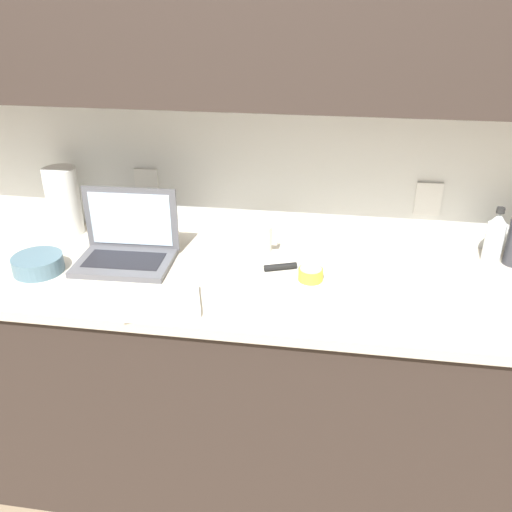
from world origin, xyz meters
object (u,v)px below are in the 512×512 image
Objects in this scene: cutting_board at (305,277)px; paper_towel_roll at (63,201)px; measuring_cup at (259,238)px; laptop at (127,245)px; knife at (290,266)px; bottle_green_soda at (495,238)px; bowl_white at (38,264)px; lemon_half_cut at (311,274)px.

cutting_board is 1.61× the size of paper_towel_roll.
cutting_board is at bearing -45.54° from measuring_cup.
laptop is 1.29× the size of paper_towel_roll.
measuring_cup is 0.75m from paper_towel_roll.
knife is (-0.05, 0.04, 0.01)m from cutting_board.
bottle_green_soda is 1.53m from bowl_white.
laptop is 0.81× the size of cutting_board.
paper_towel_roll is (-0.31, 0.18, 0.07)m from laptop.
cutting_board is 1.54× the size of knife.
measuring_cup is (0.44, 0.14, -0.01)m from laptop.
measuring_cup is 0.44× the size of paper_towel_roll.
bottle_green_soda is 0.80m from measuring_cup.
measuring_cup is (-0.18, 0.18, 0.04)m from cutting_board.
paper_towel_roll is (-0.75, 0.04, 0.08)m from measuring_cup.
cutting_board is at bearing -13.53° from paper_towel_roll.
bowl_white is at bearing -158.88° from measuring_cup.
knife is 1.33× the size of bottle_green_soda.
knife is at bearing 137.42° from lemon_half_cut.
paper_towel_roll is (-1.55, 0.01, 0.04)m from bottle_green_soda.
bottle_green_soda reaches higher than cutting_board.
paper_towel_roll is (-0.93, 0.22, 0.12)m from cutting_board.
measuring_cup is at bearing 111.28° from knife.
bowl_white reaches higher than cutting_board.
cutting_board is at bearing 126.12° from lemon_half_cut.
bottle_green_soda is at bearing 21.20° from lemon_half_cut.
paper_towel_roll reaches higher than bowl_white.
laptop is at bearing -172.13° from bottle_green_soda.
laptop is 0.56m from knife.
laptop reaches higher than knife.
cutting_board is at bearing -161.29° from bottle_green_soda.
cutting_board is 0.07m from knife.
knife is 0.90m from paper_towel_roll.
laptop reaches higher than bottle_green_soda.
measuring_cup is at bearing 133.61° from lemon_half_cut.
lemon_half_cut is (0.63, -0.06, -0.03)m from laptop.
laptop is at bearing -30.57° from paper_towel_roll.
knife is 3.37× the size of lemon_half_cut.
cutting_board is 0.96m from paper_towel_roll.
measuring_cup is 0.69× the size of bowl_white.
bottle_green_soda is at bearing 11.21° from bowl_white.
knife is at bearing -11.77° from paper_towel_roll.
lemon_half_cut is 0.48× the size of bowl_white.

